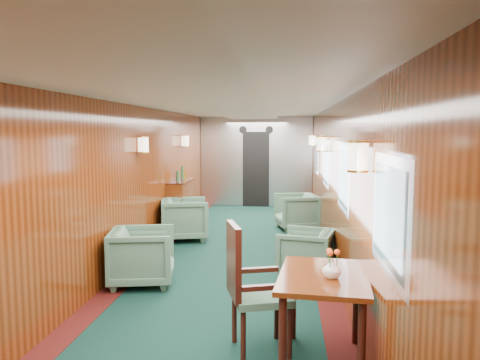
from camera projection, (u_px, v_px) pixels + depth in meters
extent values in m
plane|color=#0C2D24|center=(229.00, 270.00, 6.80)|extent=(12.00, 12.00, 0.00)
cube|color=silver|center=(229.00, 107.00, 6.56)|extent=(3.00, 12.00, 0.10)
cube|color=silver|center=(229.00, 106.00, 6.55)|extent=(1.20, 12.00, 0.06)
cube|color=#672A0D|center=(256.00, 161.00, 12.61)|extent=(3.00, 0.10, 2.40)
cube|color=#672A0D|center=(127.00, 187.00, 6.82)|extent=(0.10, 12.00, 2.40)
cube|color=#672A0D|center=(335.00, 189.00, 6.52)|extent=(0.10, 12.00, 2.40)
cube|color=#3B0E0B|center=(139.00, 267.00, 6.93)|extent=(0.30, 12.00, 0.01)
cube|color=#3B0E0B|center=(323.00, 272.00, 6.66)|extent=(0.30, 12.00, 0.01)
cube|color=#BABCC2|center=(256.00, 162.00, 12.53)|extent=(2.98, 0.12, 2.38)
cube|color=black|center=(256.00, 169.00, 12.47)|extent=(0.70, 0.06, 2.00)
cylinder|color=black|center=(243.00, 130.00, 12.41)|extent=(0.20, 0.04, 0.20)
cylinder|color=black|center=(269.00, 130.00, 12.34)|extent=(0.20, 0.04, 0.20)
cube|color=silver|center=(389.00, 217.00, 3.04)|extent=(0.02, 1.10, 0.80)
cube|color=#425C63|center=(388.00, 217.00, 3.04)|extent=(0.01, 0.96, 0.66)
cube|color=silver|center=(344.00, 179.00, 5.51)|extent=(0.02, 1.10, 0.80)
cube|color=#425C63|center=(343.00, 178.00, 5.51)|extent=(0.01, 0.96, 0.66)
cube|color=silver|center=(326.00, 164.00, 7.98)|extent=(0.02, 1.10, 0.80)
cube|color=#425C63|center=(326.00, 164.00, 7.99)|extent=(0.01, 0.96, 0.66)
cube|color=silver|center=(317.00, 156.00, 10.46)|extent=(0.02, 1.10, 0.80)
cube|color=#425C63|center=(317.00, 156.00, 10.46)|extent=(0.01, 0.96, 0.66)
cylinder|color=#FFEDC6|center=(358.00, 156.00, 3.80)|extent=(0.16, 0.16, 0.24)
cylinder|color=gold|center=(358.00, 171.00, 3.81)|extent=(0.17, 0.17, 0.02)
cylinder|color=#FFEDC6|center=(143.00, 145.00, 7.25)|extent=(0.16, 0.16, 0.24)
cylinder|color=gold|center=(143.00, 152.00, 7.26)|extent=(0.17, 0.17, 0.02)
cylinder|color=#FFEDC6|center=(322.00, 144.00, 7.76)|extent=(0.16, 0.16, 0.24)
cylinder|color=gold|center=(322.00, 151.00, 7.77)|extent=(0.17, 0.17, 0.02)
cylinder|color=#FFEDC6|center=(185.00, 141.00, 10.22)|extent=(0.16, 0.16, 0.24)
cylinder|color=gold|center=(185.00, 146.00, 10.23)|extent=(0.17, 0.17, 0.02)
cylinder|color=#FFEDC6|center=(312.00, 140.00, 10.73)|extent=(0.16, 0.16, 0.24)
cylinder|color=gold|center=(312.00, 146.00, 10.74)|extent=(0.17, 0.17, 0.02)
cube|color=#672A0D|center=(324.00, 277.00, 3.97)|extent=(0.85, 1.13, 0.04)
cylinder|color=#3B140D|center=(282.00, 342.00, 3.62)|extent=(0.06, 0.06, 0.75)
cylinder|color=#3B140D|center=(361.00, 349.00, 3.50)|extent=(0.06, 0.06, 0.75)
cylinder|color=#3B140D|center=(293.00, 301.00, 4.51)|extent=(0.06, 0.06, 0.75)
cylinder|color=#3B140D|center=(356.00, 305.00, 4.39)|extent=(0.06, 0.06, 0.75)
cube|color=#1D4535|center=(261.00, 297.00, 4.25)|extent=(0.63, 0.63, 0.07)
cube|color=#3B140D|center=(234.00, 261.00, 4.16)|extent=(0.19, 0.46, 0.66)
cube|color=#1D4535|center=(237.00, 268.00, 4.17)|extent=(0.12, 0.34, 0.39)
cube|color=#3B140D|center=(268.00, 287.00, 3.98)|extent=(0.46, 0.19, 0.04)
cube|color=#3B140D|center=(255.00, 270.00, 4.48)|extent=(0.46, 0.19, 0.04)
cylinder|color=#3B140D|center=(243.00, 337.00, 4.03)|extent=(0.05, 0.05, 0.47)
cylinder|color=#3B140D|center=(290.00, 333.00, 4.11)|extent=(0.05, 0.05, 0.47)
cylinder|color=#3B140D|center=(234.00, 318.00, 4.44)|extent=(0.05, 0.05, 0.47)
cylinder|color=#3B140D|center=(277.00, 315.00, 4.52)|extent=(0.05, 0.05, 0.47)
cube|color=#672A0D|center=(180.00, 205.00, 9.57)|extent=(0.33, 1.11, 1.00)
cube|color=#3B140D|center=(181.00, 181.00, 9.51)|extent=(0.35, 1.13, 0.02)
cylinder|color=#295232|center=(178.00, 176.00, 9.23)|extent=(0.07, 0.07, 0.22)
cylinder|color=#295232|center=(182.00, 173.00, 9.61)|extent=(0.06, 0.06, 0.28)
cylinder|color=gold|center=(185.00, 175.00, 9.83)|extent=(0.08, 0.08, 0.18)
imported|color=white|center=(332.00, 269.00, 3.85)|extent=(0.18, 0.18, 0.16)
imported|color=#1D4535|center=(142.00, 256.00, 6.13)|extent=(0.96, 0.94, 0.75)
imported|color=#1D4535|center=(185.00, 219.00, 8.67)|extent=(1.03, 1.01, 0.77)
imported|color=#1D4535|center=(306.00, 253.00, 6.49)|extent=(0.87, 0.85, 0.66)
imported|color=#1D4535|center=(296.00, 211.00, 9.63)|extent=(0.97, 0.95, 0.73)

